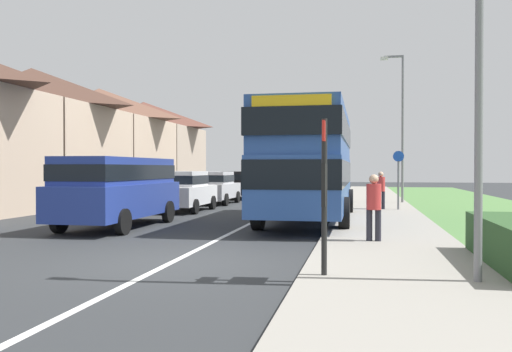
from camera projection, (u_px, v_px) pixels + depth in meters
ground_plane at (174, 261)px, 10.32m from camera, size 120.00×120.00×0.00m
lane_marking_centre at (255, 221)px, 18.16m from camera, size 0.14×60.00×0.01m
pavement_near_side at (383, 229)px, 15.37m from camera, size 3.20×68.00×0.12m
double_decker_bus at (309, 158)px, 17.84m from camera, size 2.80×9.56×3.70m
parked_van_blue at (119, 186)px, 16.21m from camera, size 2.11×5.50×2.13m
parked_car_white at (184, 189)px, 22.14m from camera, size 1.92×4.02×1.68m
parked_car_silver at (214, 186)px, 26.71m from camera, size 2.01×3.91×1.63m
parked_car_black at (239, 184)px, 31.35m from camera, size 1.98×4.11×1.62m
pedestrian_at_stop at (374, 204)px, 12.33m from camera, size 0.34×0.34×1.67m
pedestrian_walking_away at (381, 188)px, 21.97m from camera, size 0.34×0.34×1.67m
bus_stop_sign at (324, 186)px, 8.40m from camera, size 0.09×0.52×2.60m
cycle_route_sign at (398, 178)px, 21.70m from camera, size 0.44×0.08×2.52m
street_lamp_near at (472, 8)px, 7.90m from camera, size 1.14×0.20×7.31m
street_lamp_mid at (400, 119)px, 26.22m from camera, size 1.14×0.20×7.39m
house_terrace_far_side at (69, 140)px, 30.21m from camera, size 7.85×27.85×6.87m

